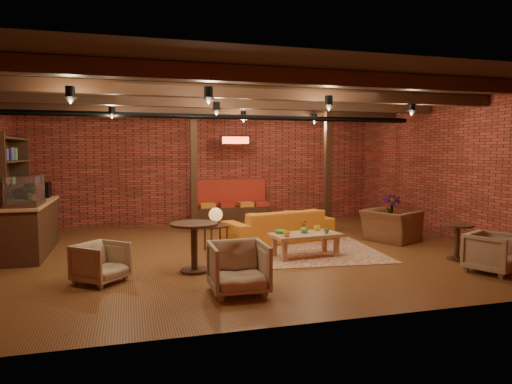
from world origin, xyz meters
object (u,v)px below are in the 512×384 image
object	(u,v)px
coffee_table	(304,236)
armchair_far	(492,251)
plant_tall	(392,177)
side_table_lamp	(216,218)
sofa	(278,226)
armchair_a	(101,261)
armchair_right	(391,220)
round_table_left	(194,239)
round_table_right	(457,236)
armchair_b	(238,265)
side_table_book	(398,218)

from	to	relation	value
coffee_table	armchair_far	distance (m)	3.26
plant_tall	side_table_lamp	bearing A→B (deg)	-165.65
sofa	side_table_lamp	xyz separation A→B (m)	(-1.56, -0.58, 0.32)
side_table_lamp	plant_tall	distance (m)	5.08
armchair_a	armchair_right	distance (m)	6.41
sofa	round_table_left	bearing A→B (deg)	31.49
coffee_table	round_table_right	world-z (taller)	coffee_table
side_table_lamp	round_table_right	bearing A→B (deg)	-25.49
armchair_b	coffee_table	bearing A→B (deg)	47.90
sofa	round_table_left	distance (m)	3.09
armchair_right	round_table_right	xyz separation A→B (m)	(0.22, -1.91, -0.03)
sofa	round_table_right	size ratio (longest dim) A/B	3.67
coffee_table	armchair_far	bearing A→B (deg)	-36.63
round_table_left	armchair_a	xyz separation A→B (m)	(-1.50, -0.25, -0.22)
round_table_left	side_table_book	world-z (taller)	round_table_left
round_table_left	round_table_right	world-z (taller)	round_table_left
round_table_right	plant_tall	size ratio (longest dim) A/B	0.25
side_table_lamp	round_table_left	world-z (taller)	side_table_lamp
sofa	side_table_lamp	size ratio (longest dim) A/B	2.78
round_table_left	armchair_right	xyz separation A→B (m)	(4.69, 1.44, -0.09)
armchair_b	armchair_right	world-z (taller)	armchair_right
side_table_lamp	armchair_right	xyz separation A→B (m)	(4.02, -0.11, -0.20)
sofa	armchair_far	xyz separation A→B (m)	(2.61, -3.54, 0.01)
sofa	plant_tall	distance (m)	3.54
coffee_table	armchair_right	size ratio (longest dim) A/B	1.26
sofa	armchair_right	bearing A→B (deg)	151.74
side_table_lamp	armchair_b	bearing A→B (deg)	-94.33
armchair_right	round_table_right	distance (m)	1.92
round_table_right	sofa	bearing A→B (deg)	135.85
side_table_lamp	side_table_book	world-z (taller)	side_table_lamp
side_table_book	round_table_right	distance (m)	2.35
side_table_lamp	round_table_left	size ratio (longest dim) A/B	1.06
round_table_right	armchair_far	size ratio (longest dim) A/B	0.91
side_table_book	plant_tall	bearing A→B (deg)	66.69
round_table_left	armchair_a	distance (m)	1.53
coffee_table	plant_tall	world-z (taller)	plant_tall
side_table_book	round_table_right	world-z (taller)	round_table_right
coffee_table	side_table_lamp	bearing A→B (deg)	146.92
sofa	armchair_a	bearing A→B (deg)	20.32
plant_tall	round_table_left	bearing A→B (deg)	-153.16
side_table_lamp	side_table_book	bearing A→B (deg)	4.05
armchair_right	armchair_far	distance (m)	2.85
armchair_b	side_table_book	size ratio (longest dim) A/B	1.54
armchair_right	round_table_right	world-z (taller)	armchair_right
sofa	armchair_a	world-z (taller)	sofa
armchair_a	round_table_right	size ratio (longest dim) A/B	1.02
coffee_table	round_table_right	distance (m)	2.87
armchair_b	armchair_far	world-z (taller)	armchair_b
armchair_a	side_table_book	xyz separation A→B (m)	(6.64, 2.13, 0.10)
armchair_b	side_table_book	distance (m)	5.70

